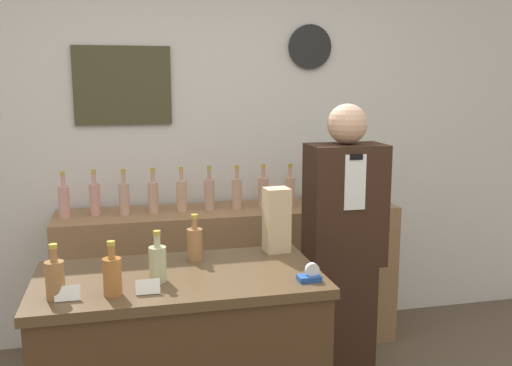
{
  "coord_description": "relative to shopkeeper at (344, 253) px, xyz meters",
  "views": [
    {
      "loc": [
        -0.55,
        -1.82,
        1.74
      ],
      "look_at": [
        0.14,
        1.07,
        1.21
      ],
      "focal_mm": 40.0,
      "sensor_mm": 36.0,
      "label": 1
    }
  ],
  "objects": [
    {
      "name": "shelf_bottle_4",
      "position": [
        -0.81,
        0.72,
        0.23
      ],
      "size": [
        0.07,
        0.07,
        0.28
      ],
      "color": "tan",
      "rests_on": "back_shelf"
    },
    {
      "name": "shelf_bottle_3",
      "position": [
        -0.98,
        0.71,
        0.23
      ],
      "size": [
        0.07,
        0.07,
        0.28
      ],
      "color": "tan",
      "rests_on": "back_shelf"
    },
    {
      "name": "counter_bottle_2",
      "position": [
        -1.04,
        -0.63,
        0.23
      ],
      "size": [
        0.07,
        0.07,
        0.21
      ],
      "color": "#B0B182",
      "rests_on": "display_counter"
    },
    {
      "name": "shopkeeper",
      "position": [
        0.0,
        0.0,
        0.0
      ],
      "size": [
        0.41,
        0.26,
        1.63
      ],
      "color": "#331E14",
      "rests_on": "ground_plane"
    },
    {
      "name": "price_card_right",
      "position": [
        -1.09,
        -0.76,
        0.18
      ],
      "size": [
        0.09,
        0.02,
        0.06
      ],
      "color": "white",
      "rests_on": "display_counter"
    },
    {
      "name": "price_card_left",
      "position": [
        -1.38,
        -0.76,
        0.18
      ],
      "size": [
        0.09,
        0.02,
        0.06
      ],
      "color": "white",
      "rests_on": "display_counter"
    },
    {
      "name": "counter_bottle_1",
      "position": [
        -1.22,
        -0.74,
        0.23
      ],
      "size": [
        0.07,
        0.07,
        0.21
      ],
      "color": "#A46430",
      "rests_on": "display_counter"
    },
    {
      "name": "shelf_bottle_2",
      "position": [
        -1.16,
        0.71,
        0.23
      ],
      "size": [
        0.07,
        0.07,
        0.28
      ],
      "color": "tan",
      "rests_on": "back_shelf"
    },
    {
      "name": "back_shelf",
      "position": [
        -0.5,
        0.71,
        -0.35
      ],
      "size": [
        2.19,
        0.47,
        0.93
      ],
      "color": "#8E6642",
      "rests_on": "ground_plane"
    },
    {
      "name": "shelf_bottle_5",
      "position": [
        -0.63,
        0.71,
        0.23
      ],
      "size": [
        0.07,
        0.07,
        0.28
      ],
      "color": "tan",
      "rests_on": "back_shelf"
    },
    {
      "name": "paper_bag",
      "position": [
        -0.48,
        -0.35,
        0.3
      ],
      "size": [
        0.12,
        0.1,
        0.3
      ],
      "color": "tan",
      "rests_on": "display_counter"
    },
    {
      "name": "shelf_bottle_8",
      "position": [
        -0.1,
        0.69,
        0.23
      ],
      "size": [
        0.07,
        0.07,
        0.28
      ],
      "color": "tan",
      "rests_on": "back_shelf"
    },
    {
      "name": "shelf_bottle_0",
      "position": [
        -1.51,
        0.7,
        0.23
      ],
      "size": [
        0.07,
        0.07,
        0.28
      ],
      "color": "tan",
      "rests_on": "back_shelf"
    },
    {
      "name": "shelf_bottle_6",
      "position": [
        -0.45,
        0.7,
        0.23
      ],
      "size": [
        0.07,
        0.07,
        0.28
      ],
      "color": "tan",
      "rests_on": "back_shelf"
    },
    {
      "name": "shelf_bottle_7",
      "position": [
        -0.28,
        0.71,
        0.23
      ],
      "size": [
        0.07,
        0.07,
        0.28
      ],
      "color": "tan",
      "rests_on": "back_shelf"
    },
    {
      "name": "potted_plant",
      "position": [
        0.29,
        0.73,
        0.31
      ],
      "size": [
        0.25,
        0.25,
        0.34
      ],
      "color": "#9E998E",
      "rests_on": "back_shelf"
    },
    {
      "name": "counter_bottle_3",
      "position": [
        -0.87,
        -0.39,
        0.23
      ],
      "size": [
        0.07,
        0.07,
        0.21
      ],
      "color": "#9E6C40",
      "rests_on": "display_counter"
    },
    {
      "name": "tape_dispenser",
      "position": [
        -0.46,
        -0.76,
        0.17
      ],
      "size": [
        0.09,
        0.06,
        0.07
      ],
      "color": "#1E4799",
      "rests_on": "display_counter"
    },
    {
      "name": "shelf_bottle_9",
      "position": [
        0.07,
        0.72,
        0.23
      ],
      "size": [
        0.07,
        0.07,
        0.28
      ],
      "color": "tan",
      "rests_on": "back_shelf"
    },
    {
      "name": "counter_bottle_0",
      "position": [
        -1.42,
        -0.73,
        0.23
      ],
      "size": [
        0.07,
        0.07,
        0.21
      ],
      "color": "#97673C",
      "rests_on": "display_counter"
    },
    {
      "name": "back_wall",
      "position": [
        -0.62,
        1.0,
        0.54
      ],
      "size": [
        5.2,
        0.09,
        2.7
      ],
      "color": "silver",
      "rests_on": "ground_plane"
    },
    {
      "name": "shelf_bottle_1",
      "position": [
        -1.34,
        0.73,
        0.23
      ],
      "size": [
        0.07,
        0.07,
        0.28
      ],
      "color": "tan",
      "rests_on": "back_shelf"
    }
  ]
}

